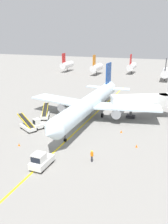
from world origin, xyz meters
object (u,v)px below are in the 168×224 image
Objects in this scene: safety_cone_nose_left at (121,131)px; baggage_tug_near_wing at (38,125)px; belt_loader_forward_hold at (45,114)px; safety_cone_nose_right at (19,145)px; airliner at (90,103)px; ground_crew_wing_walker at (71,124)px; jet_bridge at (146,101)px; pushback_tug at (41,161)px; safety_cone_wingtip_right at (55,128)px; belt_loader_aft_hold at (27,126)px; safety_cone_wingtip_left at (136,146)px; ground_crew_marshaller at (92,156)px.

baggage_tug_near_wing is at bearing -164.93° from safety_cone_nose_left.
safety_cone_nose_right is (2.81, -12.99, -0.56)m from belt_loader_forward_hold.
airliner reaches higher than ground_crew_wing_walker.
belt_loader_forward_hold is (-19.54, -8.08, -2.77)m from jet_bridge.
ground_crew_wing_walker is (-12.02, -11.45, -2.63)m from jet_bridge.
airliner reaches higher than belt_loader_forward_hold.
baggage_tug_near_wing reaches higher than safety_cone_nose_right.
safety_cone_wingtip_right is (-4.71, 12.59, -0.77)m from pushback_tug.
belt_loader_aft_hold reaches higher than safety_cone_nose_left.
pushback_tug is 19.58m from belt_loader_forward_hold.
airliner is at bearing 138.54° from safety_cone_wingtip_left.
airliner is at bearing 49.48° from belt_loader_aft_hold.
safety_cone_nose_left is at bearing 16.96° from belt_loader_aft_hold.
jet_bridge reaches higher than safety_cone_wingtip_right.
belt_loader_aft_hold is 6.54m from safety_cone_nose_right.
airliner is 13.49m from belt_loader_aft_hold.
safety_cone_nose_right is at bearing -110.83° from airliner.
airliner is 17.81m from ground_crew_marshaller.
pushback_tug is at bearing -115.63° from safety_cone_nose_left.
ground_crew_wing_walker is 3.86× the size of safety_cone_wingtip_right.
safety_cone_nose_left is (-2.88, -10.06, -3.32)m from jet_bridge.
jet_bridge is 4.61× the size of baggage_tug_near_wing.
ground_crew_wing_walker is 3.86× the size of safety_cone_wingtip_left.
belt_loader_aft_hold is 11.35× the size of safety_cone_wingtip_right.
airliner reaches higher than baggage_tug_near_wing.
jet_bridge reaches higher than safety_cone_nose_right.
safety_cone_wingtip_right is at bearing 26.33° from baggage_tug_near_wing.
ground_crew_marshaller is (14.77, -6.46, 0.13)m from belt_loader_aft_hold.
safety_cone_nose_right is (-12.30, 0.42, -0.69)m from ground_crew_marshaller.
ground_crew_wing_walker is 3.86× the size of safety_cone_nose_right.
belt_loader_aft_hold is 19.82m from safety_cone_wingtip_left.
safety_cone_nose_right is (-6.55, 4.21, -0.77)m from pushback_tug.
ground_crew_wing_walker is (7.52, -3.37, 0.13)m from belt_loader_forward_hold.
safety_cone_wingtip_left is at bearing 52.68° from ground_crew_marshaller.
safety_cone_nose_left is at bearing -6.78° from belt_loader_forward_hold.
pushback_tug is 7.82m from safety_cone_nose_right.
safety_cone_nose_right is 8.58m from safety_cone_wingtip_right.
pushback_tug is at bearing -61.46° from belt_loader_forward_hold.
airliner is 2.80× the size of jet_bridge.
safety_cone_nose_left is (7.30, 15.22, -0.77)m from pushback_tug.
ground_crew_wing_walker reaches higher than safety_cone_wingtip_left.
belt_loader_forward_hold is 11.57× the size of safety_cone_nose_left.
safety_cone_nose_right is (-4.71, -9.62, -0.69)m from ground_crew_wing_walker.
ground_crew_marshaller is 3.86× the size of safety_cone_wingtip_left.
belt_loader_forward_hold reaches higher than ground_crew_marshaller.
safety_cone_wingtip_left is (18.17, -0.87, -0.71)m from baggage_tug_near_wing.
baggage_tug_near_wing is 6.26m from belt_loader_forward_hold.
safety_cone_wingtip_left is (20.14, -6.81, -0.56)m from belt_loader_forward_hold.
belt_loader_aft_hold is 11.35× the size of safety_cone_nose_right.
safety_cone_nose_left is 1.00× the size of safety_cone_wingtip_right.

